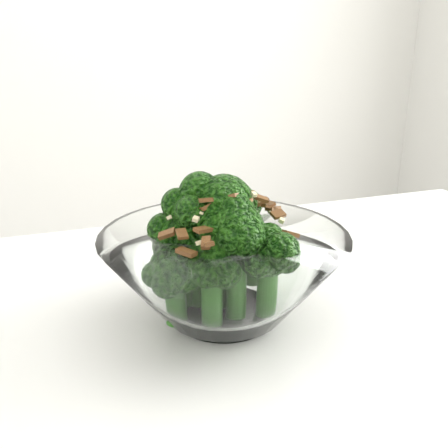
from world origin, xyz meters
name	(u,v)px	position (x,y,z in m)	size (l,w,h in m)	color
table	(230,416)	(-0.05, 0.10, 0.68)	(1.27, 0.91, 0.75)	white
broccoli_dish	(223,265)	(-0.03, 0.17, 0.81)	(0.25, 0.25, 0.16)	white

